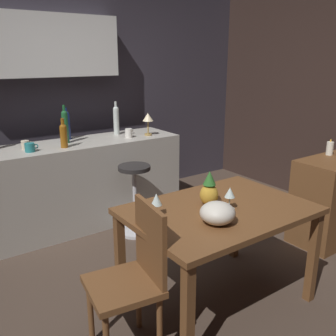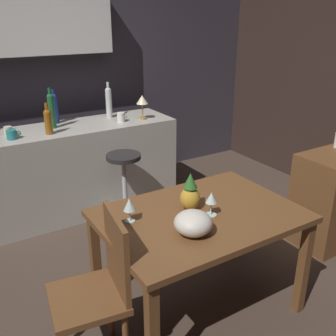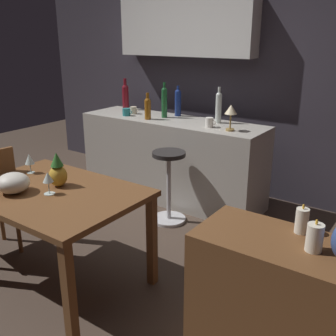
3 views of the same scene
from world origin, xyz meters
TOP-DOWN VIEW (x-y plane):
  - ground_plane at (0.00, 0.00)m, footprint 9.00×9.00m
  - wall_kitchen_back at (-0.06, 2.08)m, footprint 5.20×0.33m
  - wall_side_right at (2.55, 0.30)m, footprint 0.10×4.40m
  - dining_table at (0.11, -0.40)m, footprint 1.25×0.88m
  - kitchen_counter at (-0.13, 1.42)m, footprint 2.10×0.60m
  - chair_near_window at (-0.61, -0.46)m, footprint 0.45×0.45m
  - bar_stool at (0.20, 0.90)m, footprint 0.34×0.34m
  - wine_glass_left at (0.16, -0.46)m, footprint 0.07×0.07m
  - wine_glass_right at (-0.31, -0.26)m, footprint 0.07×0.07m
  - pineapple_centerpiece at (0.09, -0.32)m, footprint 0.13×0.13m
  - fruit_bowl at (-0.06, -0.58)m, footprint 0.22×0.22m
  - wine_bottle_green at (-0.26, 1.47)m, footprint 0.06×0.06m
  - wine_bottle_clear at (0.36, 1.56)m, footprint 0.06×0.06m
  - wine_bottle_cobalt at (-0.18, 1.62)m, footprint 0.07×0.07m
  - wine_bottle_amber at (-0.35, 1.28)m, footprint 0.07×0.07m
  - cup_cream at (-0.67, 1.43)m, footprint 0.11×0.07m
  - cup_teal at (-0.66, 1.30)m, footprint 0.12×0.09m
  - cup_white at (0.39, 1.33)m, footprint 0.11×0.08m
  - counter_lamp at (0.62, 1.31)m, footprint 0.12×0.12m
  - pillar_candle_tall at (1.76, -0.18)m, footprint 0.07×0.07m

SIDE VIEW (x-z plane):
  - ground_plane at x=0.00m, z-range 0.00..0.00m
  - bar_stool at x=0.20m, z-range 0.02..0.74m
  - kitchen_counter at x=-0.13m, z-range 0.00..0.90m
  - chair_near_window at x=-0.61m, z-range 0.04..0.98m
  - dining_table at x=0.11m, z-range 0.28..1.02m
  - fruit_bowl at x=-0.06m, z-range 0.74..0.88m
  - pineapple_centerpiece at x=0.09m, z-range 0.72..0.97m
  - wine_glass_right at x=-0.31m, z-range 0.77..0.93m
  - wine_glass_left at x=0.16m, z-range 0.78..0.93m
  - pillar_candle_tall at x=1.76m, z-range 0.81..0.96m
  - cup_teal at x=-0.66m, z-range 0.90..0.98m
  - cup_cream at x=-0.67m, z-range 0.90..0.98m
  - cup_white at x=0.39m, z-range 0.90..1.00m
  - wine_bottle_amber at x=-0.35m, z-range 0.89..1.17m
  - wine_bottle_cobalt at x=-0.18m, z-range 0.89..1.23m
  - wine_bottle_clear at x=0.36m, z-range 0.89..1.26m
  - wine_bottle_green at x=-0.26m, z-range 0.89..1.27m
  - counter_lamp at x=0.62m, z-range 0.96..1.21m
  - wall_side_right at x=2.55m, z-range 0.00..2.60m
  - wall_kitchen_back at x=-0.06m, z-range 0.11..2.71m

